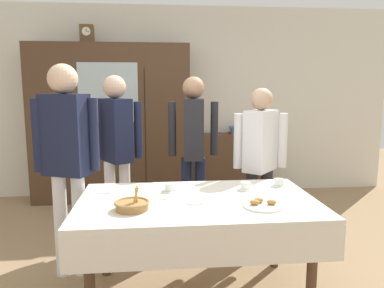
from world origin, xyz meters
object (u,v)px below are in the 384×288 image
tea_cup_near_left (170,188)px  person_behind_table_left (260,153)px  spoon_back_edge (162,199)px  wall_cabinet (111,124)px  bread_basket (132,205)px  spoon_center (198,204)px  spoon_mid_right (106,193)px  dining_table (198,213)px  book_stack (235,130)px  bookshelf_low (234,164)px  tea_cup_far_right (245,187)px  person_behind_table_right (116,142)px  mantel_clock (87,34)px  person_by_cabinet (193,140)px  tea_cup_far_left (279,183)px  person_near_right_end (66,149)px  pastry_plate (263,205)px

tea_cup_near_left → person_behind_table_left: person_behind_table_left is taller
spoon_back_edge → person_behind_table_left: size_ratio=0.08×
wall_cabinet → bread_basket: (0.43, -2.75, -0.28)m
spoon_center → spoon_back_edge: 0.28m
wall_cabinet → person_behind_table_left: 2.38m
spoon_mid_right → tea_cup_near_left: bearing=2.3°
dining_table → book_stack: bearing=72.3°
spoon_back_edge → bookshelf_low: bearing=66.9°
tea_cup_far_right → person_behind_table_left: bearing=64.1°
bookshelf_low → person_behind_table_left: 1.88m
spoon_back_edge → person_behind_table_right: (-0.43, 1.09, 0.27)m
spoon_mid_right → bookshelf_low: bearing=57.4°
mantel_clock → person_behind_table_left: 2.88m
person_by_cabinet → spoon_center: bearing=-94.6°
mantel_clock → tea_cup_near_left: bearing=-67.2°
tea_cup_near_left → person_behind_table_right: 1.03m
dining_table → tea_cup_far_left: tea_cup_far_left is taller
spoon_center → person_near_right_end: size_ratio=0.07×
dining_table → tea_cup_far_right: tea_cup_far_right is taller
wall_cabinet → bookshelf_low: bearing=1.7°
person_by_cabinet → person_near_right_end: bearing=-144.7°
dining_table → spoon_center: size_ratio=14.68×
mantel_clock → tea_cup_far_right: bearing=-55.9°
book_stack → bread_basket: bearing=-115.1°
bookshelf_low → tea_cup_far_left: (-0.13, -2.31, 0.34)m
bookshelf_low → dining_table: bearing=-107.7°
spoon_back_edge → dining_table: bearing=-9.5°
dining_table → person_by_cabinet: bearing=85.6°
wall_cabinet → book_stack: (1.74, 0.05, -0.12)m
bookshelf_low → pastry_plate: bookshelf_low is taller
spoon_back_edge → tea_cup_far_left: bearing=16.1°
bookshelf_low → book_stack: (-0.00, 0.00, 0.50)m
spoon_center → person_near_right_end: 1.18m
pastry_plate → spoon_mid_right: size_ratio=2.35×
spoon_mid_right → mantel_clock: bearing=101.7°
mantel_clock → spoon_back_edge: bearing=-70.3°
mantel_clock → spoon_mid_right: mantel_clock is taller
bread_basket → spoon_mid_right: 0.46m
bread_basket → mantel_clock: bearing=104.5°
tea_cup_far_left → spoon_center: size_ratio=1.09×
dining_table → spoon_center: 0.13m
tea_cup_near_left → person_near_right_end: size_ratio=0.07×
mantel_clock → person_behind_table_right: mantel_clock is taller
person_behind_table_right → person_behind_table_left: bearing=-12.1°
bread_basket → person_near_right_end: bearing=132.4°
book_stack → bread_basket: size_ratio=0.85×
person_behind_table_left → person_by_cabinet: bearing=146.5°
bread_basket → pastry_plate: bearing=-1.2°
tea_cup_far_left → spoon_mid_right: size_ratio=1.09×
tea_cup_far_right → spoon_center: (-0.42, -0.33, -0.02)m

